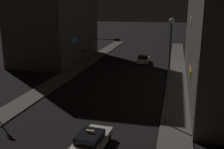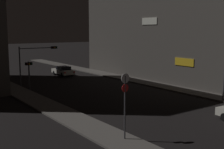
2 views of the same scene
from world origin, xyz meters
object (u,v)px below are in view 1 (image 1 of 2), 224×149
(taxi, at_px, (91,142))
(street_lamp_near_block, at_px, (169,63))
(far_car, at_px, (143,59))
(traffic_light_left_kerb, at_px, (83,56))
(traffic_light_overhead, at_px, (102,46))

(taxi, distance_m, street_lamp_near_block, 8.69)
(taxi, bearing_deg, far_car, 90.11)
(far_car, xyz_separation_m, traffic_light_left_kerb, (-8.20, -7.86, 1.65))
(far_car, relative_size, street_lamp_near_block, 0.51)
(traffic_light_overhead, relative_size, traffic_light_left_kerb, 1.54)
(traffic_light_overhead, distance_m, traffic_light_left_kerb, 3.83)
(taxi, distance_m, traffic_light_overhead, 25.67)
(traffic_light_left_kerb, bearing_deg, far_car, 43.82)
(traffic_light_overhead, relative_size, street_lamp_near_block, 0.58)
(far_car, distance_m, traffic_light_left_kerb, 11.48)
(traffic_light_left_kerb, height_order, street_lamp_near_block, street_lamp_near_block)
(taxi, bearing_deg, traffic_light_overhead, 104.08)
(traffic_light_overhead, distance_m, street_lamp_near_block, 22.39)
(taxi, xyz_separation_m, far_car, (-0.06, 29.61, -0.00))
(far_car, height_order, traffic_light_overhead, traffic_light_overhead)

